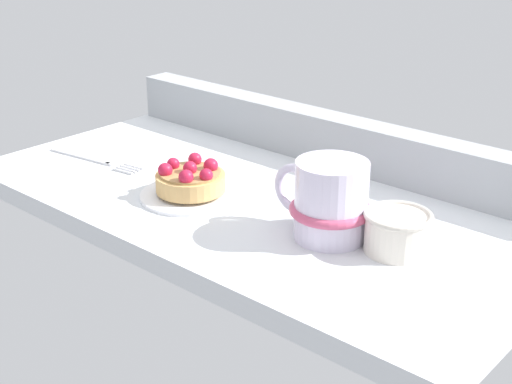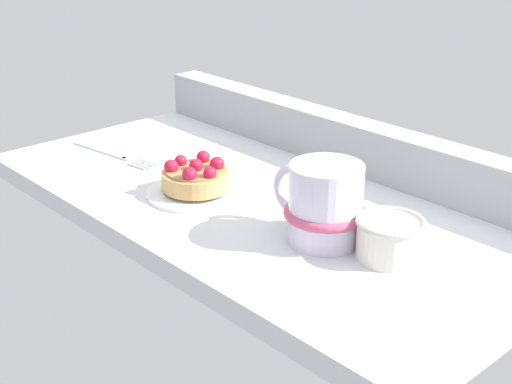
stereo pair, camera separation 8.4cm
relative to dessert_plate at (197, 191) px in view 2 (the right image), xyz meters
The scene contains 7 objects.
ground_plane 7.83cm from the dessert_plate, 43.86° to the left, with size 73.53×37.17×2.58cm, color silver.
window_rail_back 22.55cm from the dessert_plate, 75.73° to the left, with size 72.06×4.42×6.71cm, color #9EA3A8.
dessert_plate is the anchor object (origin of this frame).
raspberry_tart 1.95cm from the dessert_plate, 81.91° to the right, with size 8.65×8.65×3.82cm.
coffee_mug 19.96cm from the dessert_plate, ahead, with size 12.37×9.10×8.83cm.
dessert_fork 19.32cm from the dessert_plate, behind, with size 16.68×3.93×0.60cm.
sugar_bowl 27.31cm from the dessert_plate, ahead, with size 7.29×7.29×4.44cm.
Camera 2 is at (61.28, -56.48, 35.52)cm, focal length 50.77 mm.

